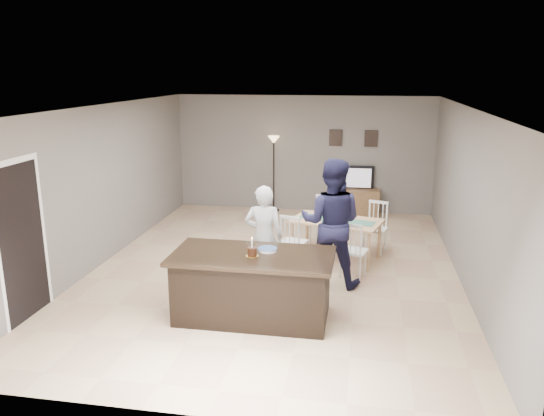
% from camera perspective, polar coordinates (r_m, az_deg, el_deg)
% --- Properties ---
extents(floor, '(8.00, 8.00, 0.00)m').
position_cam_1_polar(floor, '(9.01, 0.31, -6.60)').
color(floor, tan).
rests_on(floor, ground).
extents(room_shell, '(8.00, 8.00, 8.00)m').
position_cam_1_polar(room_shell, '(8.54, 0.33, 3.95)').
color(room_shell, slate).
rests_on(room_shell, floor).
extents(kitchen_island, '(2.15, 1.10, 0.90)m').
position_cam_1_polar(kitchen_island, '(7.20, -2.08, -8.34)').
color(kitchen_island, black).
rests_on(kitchen_island, floor).
extents(tv_console, '(1.20, 0.40, 0.60)m').
position_cam_1_polar(tv_console, '(12.41, 8.69, 0.66)').
color(tv_console, brown).
rests_on(tv_console, floor).
extents(television, '(0.91, 0.12, 0.53)m').
position_cam_1_polar(television, '(12.36, 8.80, 3.27)').
color(television, black).
rests_on(television, tv_console).
extents(tv_screen_glow, '(0.78, 0.00, 0.78)m').
position_cam_1_polar(tv_screen_glow, '(12.28, 8.79, 3.23)').
color(tv_screen_glow, orange).
rests_on(tv_screen_glow, tv_console).
extents(picture_frames, '(1.10, 0.02, 0.38)m').
position_cam_1_polar(picture_frames, '(12.35, 8.74, 7.44)').
color(picture_frames, black).
rests_on(picture_frames, room_shell).
extents(doorway, '(0.00, 2.10, 2.65)m').
position_cam_1_polar(doorway, '(7.67, -25.39, -1.95)').
color(doorway, black).
rests_on(doorway, floor).
extents(woman, '(0.61, 0.42, 1.60)m').
position_cam_1_polar(woman, '(8.06, -0.89, -3.13)').
color(woman, silver).
rests_on(woman, floor).
extents(man, '(1.03, 0.83, 1.99)m').
position_cam_1_polar(man, '(8.16, 6.39, -1.58)').
color(man, '#171733').
rests_on(man, floor).
extents(birthday_cake, '(0.17, 0.17, 0.26)m').
position_cam_1_polar(birthday_cake, '(6.95, -2.15, -4.70)').
color(birthday_cake, gold).
rests_on(birthday_cake, kitchen_island).
extents(plate_stack, '(0.26, 0.26, 0.04)m').
position_cam_1_polar(plate_stack, '(7.15, -0.50, -4.49)').
color(plate_stack, white).
rests_on(plate_stack, kitchen_island).
extents(dining_table, '(1.86, 2.05, 0.93)m').
position_cam_1_polar(dining_table, '(9.38, 6.93, -2.01)').
color(dining_table, tan).
rests_on(dining_table, floor).
extents(floor_lamp, '(0.27, 0.27, 1.78)m').
position_cam_1_polar(floor_lamp, '(12.39, 0.19, 5.91)').
color(floor_lamp, black).
rests_on(floor_lamp, floor).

